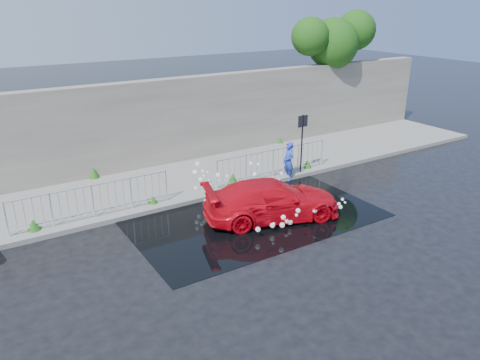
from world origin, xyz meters
name	(u,v)px	position (x,y,z in m)	size (l,w,h in m)	color
ground	(257,231)	(0.00, 0.00, 0.00)	(90.00, 90.00, 0.00)	black
pavement	(185,179)	(0.00, 5.00, 0.07)	(30.00, 4.00, 0.15)	slate
curb	(210,196)	(0.00, 3.00, 0.08)	(30.00, 0.25, 0.16)	slate
retaining_wall	(160,122)	(0.00, 7.20, 1.90)	(30.00, 0.60, 3.50)	#6B635A
puddle	(253,215)	(0.50, 1.00, 0.01)	(8.00, 5.00, 0.01)	black
sign_post	(302,134)	(4.20, 3.10, 1.72)	(0.45, 0.06, 2.50)	black
tree	(335,40)	(9.60, 7.42, 4.79)	(4.92, 2.53, 6.20)	#332114
railing_left	(93,200)	(-4.00, 3.35, 0.74)	(5.05, 0.05, 1.10)	silver
railing_right	(273,162)	(3.00, 3.35, 0.74)	(5.05, 0.05, 1.10)	silver
weeds	(183,179)	(-0.33, 4.52, 0.33)	(12.17, 3.93, 0.44)	#1F4412
water_spray	(257,194)	(0.87, 1.31, 0.57)	(3.63, 5.71, 1.05)	white
red_car	(272,200)	(0.92, 0.51, 0.64)	(1.79, 4.40, 1.28)	red
person	(289,161)	(3.50, 3.00, 0.77)	(0.56, 0.37, 1.53)	blue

